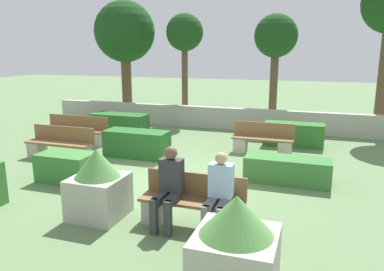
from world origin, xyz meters
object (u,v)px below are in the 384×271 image
(bench_right_side, at_px, (263,142))
(planter_corner_left, at_px, (98,185))
(bench_front, at_px, (192,207))
(tree_center_right, at_px, (276,39))
(planter_corner_right, at_px, (236,247))
(tree_center_left, at_px, (185,35))
(tree_leftmost, at_px, (125,33))
(bench_left_side, at_px, (60,147))
(person_seated_woman, at_px, (169,184))
(bench_back, at_px, (75,133))
(person_seated_man, at_px, (219,191))

(bench_right_side, relative_size, planter_corner_left, 1.39)
(bench_front, bearing_deg, tree_center_right, 89.04)
(planter_corner_right, height_order, tree_center_left, tree_center_left)
(planter_corner_right, bearing_deg, bench_front, 125.23)
(bench_right_side, xyz_separation_m, tree_leftmost, (-6.56, 4.20, 3.26))
(planter_corner_left, bearing_deg, bench_left_side, 136.91)
(planter_corner_left, distance_m, tree_center_left, 9.83)
(planter_corner_left, height_order, tree_center_right, tree_center_right)
(person_seated_woman, relative_size, tree_center_left, 0.31)
(bench_left_side, bearing_deg, tree_center_left, 74.69)
(bench_left_side, bearing_deg, planter_corner_left, -47.23)
(bench_front, distance_m, planter_corner_left, 1.70)
(tree_center_left, height_order, tree_center_right, tree_center_left)
(bench_back, relative_size, tree_center_right, 0.51)
(bench_left_side, xyz_separation_m, bench_back, (-0.67, 1.59, 0.01))
(person_seated_woman, bearing_deg, planter_corner_left, -178.21)
(bench_left_side, height_order, person_seated_man, person_seated_man)
(bench_left_side, distance_m, tree_leftmost, 7.42)
(bench_left_side, relative_size, tree_center_left, 0.44)
(bench_front, bearing_deg, person_seated_woman, -158.90)
(bench_front, bearing_deg, bench_back, 141.66)
(person_seated_woman, bearing_deg, bench_back, 138.81)
(person_seated_man, height_order, planter_corner_right, person_seated_man)
(bench_right_side, distance_m, person_seated_man, 5.09)
(person_seated_man, bearing_deg, tree_center_left, 112.89)
(bench_front, distance_m, bench_left_side, 5.35)
(person_seated_man, distance_m, planter_corner_left, 2.17)
(planter_corner_right, bearing_deg, bench_right_side, 95.43)
(tree_leftmost, bearing_deg, bench_back, -80.89)
(bench_right_side, height_order, tree_center_left, tree_center_left)
(bench_front, xyz_separation_m, person_seated_man, (0.49, -0.14, 0.40))
(bench_front, relative_size, bench_right_side, 1.02)
(bench_front, distance_m, person_seated_woman, 0.57)
(bench_back, bearing_deg, planter_corner_left, -52.79)
(planter_corner_left, bearing_deg, bench_right_side, 67.53)
(tree_leftmost, xyz_separation_m, tree_center_right, (6.28, 0.31, -0.28))
(bench_front, relative_size, tree_center_right, 0.41)
(bench_back, relative_size, planter_corner_left, 1.73)
(bench_left_side, xyz_separation_m, planter_corner_left, (2.99, -2.80, 0.25))
(planter_corner_left, relative_size, tree_leftmost, 0.25)
(tree_center_right, bearing_deg, bench_front, -90.96)
(person_seated_man, xyz_separation_m, tree_center_left, (-3.88, 9.20, 2.74))
(person_seated_woman, bearing_deg, bench_left_side, 147.35)
(bench_back, xyz_separation_m, planter_corner_left, (3.66, -4.39, 0.24))
(person_seated_man, relative_size, person_seated_woman, 0.98)
(tree_center_right, bearing_deg, person_seated_man, -88.01)
(bench_left_side, distance_m, planter_corner_left, 4.11)
(person_seated_woman, height_order, planter_corner_left, person_seated_woman)
(person_seated_woman, height_order, planter_corner_right, person_seated_woman)
(person_seated_woman, bearing_deg, bench_right_side, 81.02)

